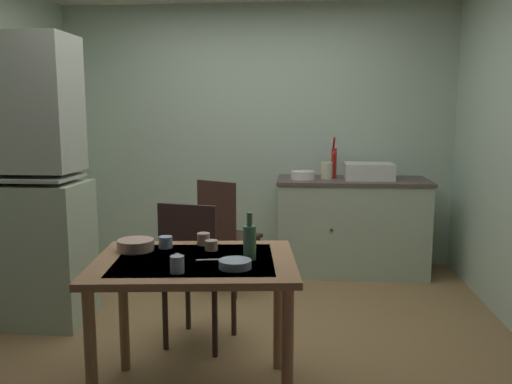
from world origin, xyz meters
TOP-DOWN VIEW (x-y plane):
  - ground_plane at (0.00, 0.00)m, footprint 4.84×4.84m
  - wall_back at (0.00, 1.84)m, footprint 3.94×0.10m
  - hutch_cabinet at (-1.48, 0.07)m, footprint 0.83×0.51m
  - counter_cabinet at (0.93, 1.47)m, footprint 1.39×0.64m
  - sink_basin at (1.08, 1.47)m, footprint 0.44×0.34m
  - hand_pump at (0.76, 1.51)m, footprint 0.05×0.27m
  - mixing_bowl_counter at (0.47, 1.42)m, footprint 0.22×0.22m
  - stoneware_crock at (0.69, 1.47)m, footprint 0.11×0.11m
  - dining_table at (-0.08, -0.88)m, footprint 1.10×0.89m
  - chair_far_side at (-0.21, -0.26)m, footprint 0.48×0.48m
  - chair_by_counter at (-0.17, 0.80)m, footprint 0.54×0.54m
  - serving_bowl_wide at (-0.43, -0.73)m, footprint 0.20×0.20m
  - soup_bowl_small at (0.15, -1.01)m, footprint 0.16×0.16m
  - teacup_cream at (-0.02, -0.70)m, footprint 0.07×0.07m
  - teacup_mint at (-0.09, -0.59)m, footprint 0.07×0.07m
  - mug_dark at (-0.29, -0.67)m, footprint 0.08×0.08m
  - mug_tall at (-0.11, -1.11)m, footprint 0.07×0.07m
  - glass_bottle at (0.20, -0.86)m, footprint 0.07×0.07m
  - table_knife at (0.02, -0.89)m, footprint 0.17×0.05m
  - teaspoon_near_bowl at (-0.18, -0.85)m, footprint 0.04×0.12m

SIDE VIEW (x-z plane):
  - ground_plane at x=0.00m, z-range 0.00..0.00m
  - counter_cabinet at x=0.93m, z-range 0.00..0.89m
  - chair_far_side at x=-0.21m, z-range 0.03..0.98m
  - chair_by_counter at x=-0.17m, z-range 0.03..0.99m
  - dining_table at x=-0.08m, z-range 0.27..1.04m
  - table_knife at x=0.02m, z-range 0.76..0.77m
  - teaspoon_near_bowl at x=-0.18m, z-range 0.76..0.77m
  - soup_bowl_small at x=0.15m, z-range 0.76..0.80m
  - teacup_cream at x=-0.02m, z-range 0.76..0.82m
  - serving_bowl_wide at x=-0.43m, z-range 0.76..0.82m
  - mug_dark at x=-0.29m, z-range 0.76..0.83m
  - teacup_mint at x=-0.09m, z-range 0.76..0.83m
  - mug_tall at x=-0.11m, z-range 0.76..0.84m
  - glass_bottle at x=0.20m, z-range 0.74..0.98m
  - mixing_bowl_counter at x=0.47m, z-range 0.89..0.96m
  - hutch_cabinet at x=-1.48m, z-range -0.06..1.96m
  - stoneware_crock at x=0.69m, z-range 0.89..1.04m
  - sink_basin at x=1.08m, z-range 0.89..1.04m
  - hand_pump at x=0.76m, z-range 0.86..1.25m
  - wall_back at x=0.00m, z-range 0.00..2.55m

